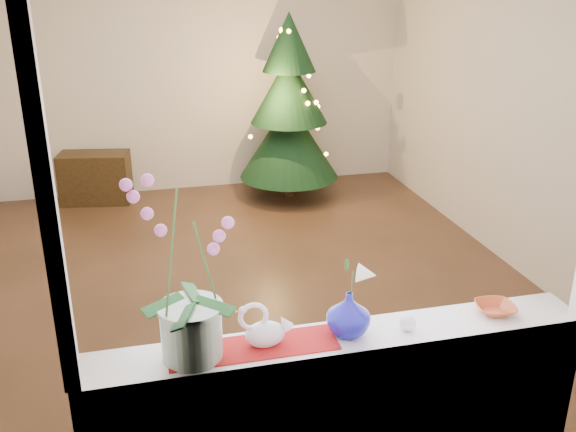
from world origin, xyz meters
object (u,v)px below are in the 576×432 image
swan (265,325)px  side_table (96,178)px  paperweight (408,323)px  amber_dish (495,309)px  orchid_pot (188,270)px  xmas_tree (289,108)px  blue_vase (349,311)px

swan → side_table: 4.76m
paperweight → side_table: 4.93m
swan → amber_dish: size_ratio=1.53×
orchid_pot → amber_dish: 1.41m
amber_dish → xmas_tree: xmas_tree is taller
side_table → paperweight: bearing=-61.9°
amber_dish → blue_vase: bearing=-179.2°
orchid_pot → amber_dish: (1.36, 0.02, -0.37)m
orchid_pot → blue_vase: bearing=1.0°
amber_dish → side_table: bearing=112.9°
paperweight → swan: bearing=177.0°
orchid_pot → swan: orchid_pot is taller
orchid_pot → xmas_tree: size_ratio=0.39×
paperweight → amber_dish: bearing=5.5°
xmas_tree → side_table: 2.20m
swan → orchid_pot: bearing=167.2°
orchid_pot → side_table: 4.77m
swan → blue_vase: blue_vase is taller
blue_vase → paperweight: 0.27m
paperweight → xmas_tree: xmas_tree is taller
blue_vase → xmas_tree: xmas_tree is taller
blue_vase → xmas_tree: (0.82, 4.31, -0.05)m
orchid_pot → blue_vase: 0.71m
xmas_tree → amber_dish: bearing=-91.5°
paperweight → xmas_tree: bearing=82.7°
swan → side_table: swan is taller
blue_vase → side_table: 4.84m
amber_dish → side_table: amber_dish is taller
amber_dish → xmas_tree: bearing=88.5°
blue_vase → paperweight: (0.26, -0.03, -0.08)m
blue_vase → paperweight: bearing=-7.3°
swan → blue_vase: 0.36m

